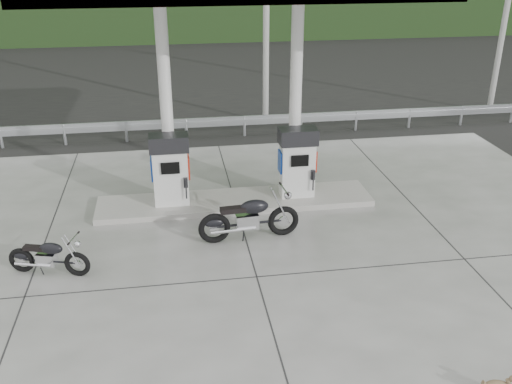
{
  "coord_description": "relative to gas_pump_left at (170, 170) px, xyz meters",
  "views": [
    {
      "loc": [
        -1.55,
        -10.7,
        6.31
      ],
      "look_at": [
        0.3,
        1.0,
        1.0
      ],
      "focal_mm": 40.0,
      "sensor_mm": 36.0,
      "label": 1
    }
  ],
  "objects": [
    {
      "name": "gas_pump_left",
      "position": [
        0.0,
        0.0,
        0.0
      ],
      "size": [
        0.95,
        0.55,
        1.8
      ],
      "primitive_type": null,
      "color": "silver",
      "rests_on": "pump_island"
    },
    {
      "name": "pump_island",
      "position": [
        1.6,
        0.0,
        -0.98
      ],
      "size": [
        7.0,
        1.4,
        0.15
      ],
      "primitive_type": "cube",
      "color": "gray",
      "rests_on": "forecourt_apron"
    },
    {
      "name": "motorcycle_left",
      "position": [
        -2.54,
        -2.7,
        -0.67
      ],
      "size": [
        1.7,
        0.95,
        0.77
      ],
      "primitive_type": null,
      "rotation": [
        0.0,
        0.0,
        -0.29
      ],
      "color": "black",
      "rests_on": "forecourt_apron"
    },
    {
      "name": "road",
      "position": [
        1.6,
        9.0,
        -1.07
      ],
      "size": [
        60.0,
        7.0,
        0.01
      ],
      "primitive_type": "cube",
      "color": "black",
      "rests_on": "ground"
    },
    {
      "name": "canopy_column_left",
      "position": [
        0.0,
        0.4,
        1.6
      ],
      "size": [
        0.3,
        0.3,
        5.0
      ],
      "primitive_type": "cylinder",
      "color": "white",
      "rests_on": "pump_island"
    },
    {
      "name": "utility_pole_c",
      "position": [
        12.6,
        7.0,
        2.93
      ],
      "size": [
        0.22,
        0.22,
        8.0
      ],
      "primitive_type": "cylinder",
      "color": "#9B9C96",
      "rests_on": "ground"
    },
    {
      "name": "forecourt_apron",
      "position": [
        1.6,
        -2.5,
        -1.06
      ],
      "size": [
        18.0,
        14.0,
        0.02
      ],
      "primitive_type": "cube",
      "color": "slate",
      "rests_on": "ground"
    },
    {
      "name": "utility_pole_b",
      "position": [
        3.6,
        7.0,
        2.93
      ],
      "size": [
        0.22,
        0.22,
        8.0
      ],
      "primitive_type": "cylinder",
      "color": "#9B9C96",
      "rests_on": "ground"
    },
    {
      "name": "ground",
      "position": [
        1.6,
        -2.5,
        -1.07
      ],
      "size": [
        160.0,
        160.0,
        0.0
      ],
      "primitive_type": "plane",
      "color": "black",
      "rests_on": "ground"
    },
    {
      "name": "guardrail",
      "position": [
        1.6,
        5.5,
        -0.36
      ],
      "size": [
        26.0,
        0.16,
        1.42
      ],
      "primitive_type": null,
      "color": "#A5A9AD",
      "rests_on": "ground"
    },
    {
      "name": "canopy_column_right",
      "position": [
        3.2,
        0.4,
        1.6
      ],
      "size": [
        0.3,
        0.3,
        5.0
      ],
      "primitive_type": "cylinder",
      "color": "white",
      "rests_on": "pump_island"
    },
    {
      "name": "gas_pump_right",
      "position": [
        3.2,
        0.0,
        0.0
      ],
      "size": [
        0.95,
        0.55,
        1.8
      ],
      "primitive_type": null,
      "color": "silver",
      "rests_on": "pump_island"
    },
    {
      "name": "motorcycle_right",
      "position": [
        1.69,
        -1.87,
        -0.54
      ],
      "size": [
        2.21,
        0.85,
        1.03
      ],
      "primitive_type": null,
      "rotation": [
        0.0,
        0.0,
        0.08
      ],
      "color": "black",
      "rests_on": "forecourt_apron"
    }
  ]
}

